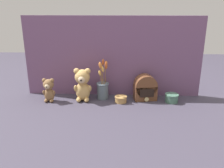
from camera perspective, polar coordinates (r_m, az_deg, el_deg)
The scene contains 8 objects.
ground_plane at distance 2.00m, azimuth -0.03°, elevation -4.25°, with size 4.00×4.00×0.00m, color #3D3847.
backdrop_wall at distance 2.05m, azimuth 0.18°, elevation 6.52°, with size 1.52×0.02×0.69m.
teddy_bear_large at distance 1.98m, azimuth -7.09°, elevation -0.00°, with size 0.15×0.14×0.28m.
teddy_bear_medium at distance 2.04m, azimuth -14.97°, elevation -1.28°, with size 0.11×0.10×0.20m.
flower_vase at distance 2.03m, azimuth -2.24°, elevation -0.91°, with size 0.11×0.12×0.34m.
vintage_radio at distance 2.03m, azimuth 8.02°, elevation -1.06°, with size 0.20×0.14×0.22m.
decorative_tin_tall at distance 2.04m, azimuth 14.15°, elevation -3.29°, with size 0.11×0.11×0.07m.
decorative_tin_short at distance 1.98m, azimuth 2.15°, elevation -3.67°, with size 0.10×0.10×0.05m.
Camera 1 is at (0.08, -1.83, 0.79)m, focal length 38.00 mm.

